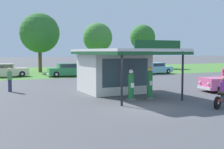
% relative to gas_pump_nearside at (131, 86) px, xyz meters
% --- Properties ---
extents(ground_plane, '(300.00, 300.00, 0.00)m').
position_rel_gas_pump_nearside_xyz_m(ground_plane, '(-0.58, -2.29, -0.83)').
color(ground_plane, '#4C4C51').
extents(grass_verge_strip, '(120.00, 24.00, 0.01)m').
position_rel_gas_pump_nearside_xyz_m(grass_verge_strip, '(-0.58, 27.71, -0.82)').
color(grass_verge_strip, '#477A33').
rests_on(grass_verge_strip, ground).
extents(service_station_kiosk, '(4.88, 7.70, 3.47)m').
position_rel_gas_pump_nearside_xyz_m(service_station_kiosk, '(0.65, 3.35, 0.92)').
color(service_station_kiosk, silver).
rests_on(service_station_kiosk, ground).
extents(gas_pump_nearside, '(0.44, 0.44, 1.82)m').
position_rel_gas_pump_nearside_xyz_m(gas_pump_nearside, '(0.00, 0.00, 0.00)').
color(gas_pump_nearside, slate).
rests_on(gas_pump_nearside, ground).
extents(gas_pump_offside, '(0.44, 0.44, 1.94)m').
position_rel_gas_pump_nearside_xyz_m(gas_pump_offside, '(1.30, 0.00, 0.06)').
color(gas_pump_offside, slate).
rests_on(gas_pump_offside, ground).
extents(motorcycle_with_rider, '(2.08, 0.97, 1.58)m').
position_rel_gas_pump_nearside_xyz_m(motorcycle_with_rider, '(3.23, -4.00, -0.17)').
color(motorcycle_with_rider, black).
rests_on(motorcycle_with_rider, ground).
extents(parked_car_back_row_far_left, '(5.27, 2.38, 1.50)m').
position_rel_gas_pump_nearside_xyz_m(parked_car_back_row_far_left, '(1.80, 17.94, -0.13)').
color(parked_car_back_row_far_left, '#2D844C').
rests_on(parked_car_back_row_far_left, ground).
extents(parked_car_back_row_centre, '(5.09, 2.29, 1.49)m').
position_rel_gas_pump_nearside_xyz_m(parked_car_back_row_centre, '(-5.02, 20.22, -0.14)').
color(parked_car_back_row_centre, beige).
rests_on(parked_car_back_row_centre, ground).
extents(parked_car_back_row_centre_right, '(5.47, 2.71, 1.43)m').
position_rel_gas_pump_nearside_xyz_m(parked_car_back_row_centre_right, '(12.79, 16.95, -0.16)').
color(parked_car_back_row_centre_right, '#7AC6D1').
rests_on(parked_car_back_row_centre_right, ground).
extents(bystander_admiring_sedan, '(0.37, 0.37, 1.69)m').
position_rel_gas_pump_nearside_xyz_m(bystander_admiring_sedan, '(-6.01, 6.94, 0.08)').
color(bystander_admiring_sedan, '#2D3351').
rests_on(bystander_admiring_sedan, ground).
extents(tree_oak_right, '(5.44, 5.44, 8.14)m').
position_rel_gas_pump_nearside_xyz_m(tree_oak_right, '(0.15, 26.10, 4.57)').
color(tree_oak_right, brown).
rests_on(tree_oak_right, ground).
extents(tree_oak_far_left, '(4.45, 4.51, 7.62)m').
position_rel_gas_pump_nearside_xyz_m(tree_oak_far_left, '(18.98, 30.18, 4.44)').
color(tree_oak_far_left, brown).
rests_on(tree_oak_far_left, ground).
extents(tree_oak_left, '(4.75, 4.75, 7.50)m').
position_rel_gas_pump_nearside_xyz_m(tree_oak_left, '(10.20, 29.26, 4.19)').
color(tree_oak_left, brown).
rests_on(tree_oak_left, ground).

